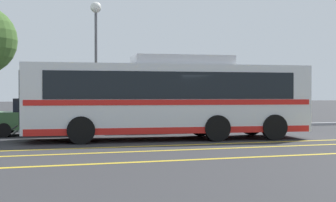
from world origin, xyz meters
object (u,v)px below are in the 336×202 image
(transit_bus, at_px, (168,97))
(street_lamp, at_px, (96,33))
(parked_car_1, at_px, (41,117))
(parked_car_2, at_px, (162,115))

(transit_bus, distance_m, street_lamp, 7.41)
(parked_car_1, bearing_deg, transit_bus, 57.94)
(transit_bus, bearing_deg, parked_car_2, -7.06)
(transit_bus, xyz_separation_m, street_lamp, (-1.95, 6.35, 3.28))
(transit_bus, bearing_deg, parked_car_1, 59.44)
(parked_car_1, relative_size, street_lamp, 0.75)
(transit_bus, height_order, parked_car_1, transit_bus)
(transit_bus, height_order, street_lamp, street_lamp)
(parked_car_1, height_order, parked_car_2, parked_car_1)
(parked_car_1, distance_m, street_lamp, 5.80)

